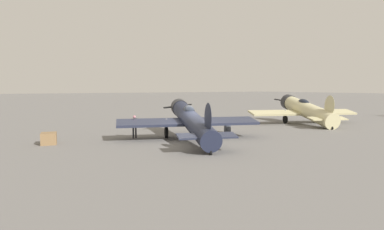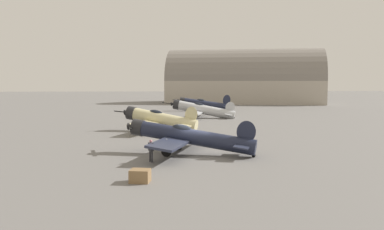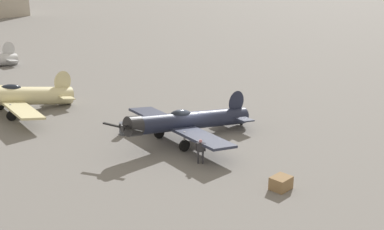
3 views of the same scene
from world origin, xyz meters
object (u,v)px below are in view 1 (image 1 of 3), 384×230
object	(u,v)px
airplane_foreground	(190,120)
fuel_drum	(227,127)
airplane_mid_apron	(305,110)
ground_crew_mechanic	(134,124)
equipment_crate	(49,138)

from	to	relation	value
airplane_foreground	fuel_drum	bearing A→B (deg)	-51.15
airplane_foreground	airplane_mid_apron	xyz separation A→B (m)	(-15.08, -2.42, 0.00)
ground_crew_mechanic	fuel_drum	bearing A→B (deg)	-129.75
airplane_foreground	equipment_crate	bearing A→B (deg)	88.77
ground_crew_mechanic	equipment_crate	world-z (taller)	ground_crew_mechanic
airplane_foreground	equipment_crate	xyz separation A→B (m)	(8.72, -3.35, -1.05)
airplane_mid_apron	equipment_crate	bearing A→B (deg)	109.17
fuel_drum	airplane_foreground	bearing A→B (deg)	19.03
equipment_crate	airplane_mid_apron	bearing A→B (deg)	177.74
airplane_foreground	equipment_crate	world-z (taller)	airplane_foreground
airplane_mid_apron	fuel_drum	bearing A→B (deg)	116.08
airplane_foreground	airplane_mid_apron	world-z (taller)	airplane_mid_apron
airplane_mid_apron	fuel_drum	xyz separation A→B (m)	(10.57, 0.86, -0.97)
fuel_drum	ground_crew_mechanic	bearing A→B (deg)	-9.93
ground_crew_mechanic	equipment_crate	size ratio (longest dim) A/B	1.28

